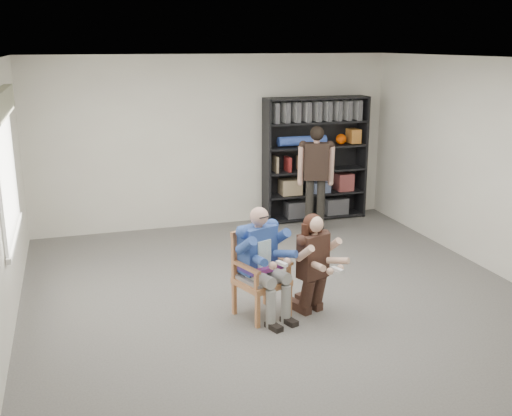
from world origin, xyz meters
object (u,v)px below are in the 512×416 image
object	(u,v)px
armchair	(262,275)
seated_man	(262,262)
standing_man	(316,182)
bookshelf	(315,159)
kneeling_woman	(315,265)

from	to	relation	value
armchair	seated_man	size ratio (longest dim) A/B	0.77
armchair	seated_man	bearing A→B (deg)	0.00
standing_man	seated_man	bearing A→B (deg)	-104.55
armchair	bookshelf	xyz separation A→B (m)	(2.06, 3.41, 0.56)
kneeling_woman	standing_man	bearing A→B (deg)	46.90
seated_man	kneeling_woman	bearing A→B (deg)	-31.85
bookshelf	armchair	bearing A→B (deg)	-121.15
seated_man	standing_man	size ratio (longest dim) A/B	0.73
armchair	seated_man	distance (m)	0.15
seated_man	kneeling_woman	world-z (taller)	seated_man
seated_man	kneeling_woman	distance (m)	0.59
armchair	kneeling_woman	size ratio (longest dim) A/B	0.84
kneeling_woman	standing_man	distance (m)	2.93
kneeling_woman	armchair	bearing A→B (deg)	148.15
seated_man	standing_man	xyz separation A→B (m)	(1.72, 2.57, 0.23)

